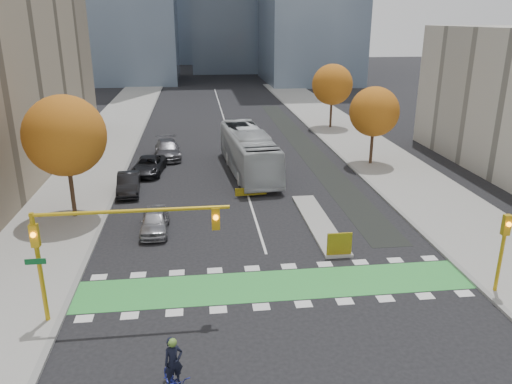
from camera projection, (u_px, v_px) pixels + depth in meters
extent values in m
plane|color=black|center=(281.00, 301.00, 23.68)|extent=(300.00, 300.00, 0.00)
cube|color=gray|center=(78.00, 181.00, 40.86)|extent=(7.00, 120.00, 0.15)
cube|color=gray|center=(394.00, 170.00, 43.92)|extent=(7.00, 120.00, 0.15)
cube|color=gray|center=(122.00, 179.00, 41.26)|extent=(0.30, 120.00, 0.16)
cube|color=gray|center=(356.00, 171.00, 43.52)|extent=(0.30, 120.00, 0.16)
cube|color=green|center=(276.00, 285.00, 25.08)|extent=(20.00, 3.00, 0.01)
cube|color=silver|center=(227.00, 127.00, 61.15)|extent=(0.15, 70.00, 0.01)
cube|color=black|center=(304.00, 145.00, 52.63)|extent=(2.50, 50.00, 0.01)
cube|color=gray|center=(318.00, 223.00, 32.54)|extent=(1.60, 10.00, 0.16)
cube|color=yellow|center=(339.00, 244.00, 27.80)|extent=(1.40, 0.12, 1.30)
cylinder|color=#332114|center=(71.00, 181.00, 32.69)|extent=(0.28, 0.28, 5.25)
sphere|color=#A75814|center=(65.00, 136.00, 31.70)|extent=(5.20, 5.20, 5.20)
cylinder|color=#332114|center=(372.00, 140.00, 44.90)|extent=(0.28, 0.28, 4.55)
sphere|color=#A75814|center=(374.00, 112.00, 44.04)|extent=(4.40, 4.40, 4.40)
cylinder|color=#332114|center=(331.00, 108.00, 59.89)|extent=(0.28, 0.28, 4.90)
sphere|color=#A75814|center=(332.00, 85.00, 58.96)|extent=(4.80, 4.80, 4.80)
cylinder|color=#BF9914|center=(40.00, 270.00, 21.16)|extent=(0.20, 0.20, 5.20)
cylinder|color=#BF9914|center=(131.00, 211.00, 20.79)|extent=(8.20, 0.16, 0.16)
cube|color=#BF9914|center=(35.00, 235.00, 20.63)|extent=(0.35, 0.28, 1.00)
sphere|color=orange|center=(33.00, 235.00, 20.43)|extent=(0.22, 0.22, 0.22)
cube|color=#BF9914|center=(216.00, 218.00, 21.35)|extent=(0.35, 0.28, 1.00)
sphere|color=orange|center=(216.00, 218.00, 21.15)|extent=(0.22, 0.22, 0.22)
cube|color=#0C5926|center=(35.00, 262.00, 20.59)|extent=(0.85, 0.04, 0.25)
cylinder|color=#BF9914|center=(501.00, 256.00, 23.74)|extent=(0.18, 0.18, 4.00)
cube|color=#BF9914|center=(506.00, 225.00, 23.21)|extent=(0.35, 0.28, 1.00)
sphere|color=orange|center=(509.00, 224.00, 23.00)|extent=(0.22, 0.22, 0.22)
imported|color=navy|center=(175.00, 384.00, 17.53)|extent=(1.48, 2.22, 1.10)
imported|color=black|center=(173.00, 362.00, 17.22)|extent=(0.80, 0.68, 1.87)
sphere|color=#597F2D|center=(172.00, 343.00, 16.97)|extent=(0.32, 0.32, 0.32)
imported|color=silver|center=(249.00, 152.00, 42.82)|extent=(4.18, 13.49, 3.70)
imported|color=#98989D|center=(155.00, 221.00, 31.15)|extent=(1.70, 4.22, 1.44)
imported|color=black|center=(128.00, 183.00, 38.05)|extent=(1.94, 4.70, 1.51)
imported|color=#55545A|center=(168.00, 149.00, 47.69)|extent=(2.85, 5.82, 1.63)
imported|color=black|center=(149.00, 165.00, 42.88)|extent=(2.94, 5.36, 1.42)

